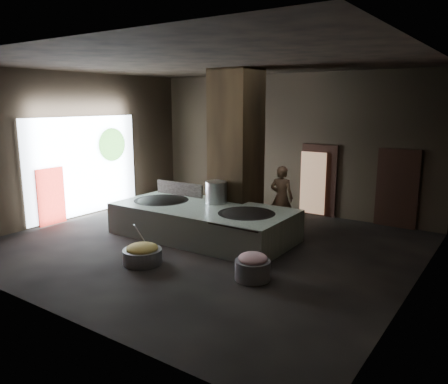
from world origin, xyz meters
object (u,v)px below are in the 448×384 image
Objects in this scene: wok_right at (246,217)px; meat_basin at (253,270)px; stock_pot at (216,193)px; cook at (281,198)px; veg_basin at (142,256)px; wok_left at (162,203)px; hearth_platform at (203,222)px.

meat_basin is (1.26, -1.78, -0.55)m from wok_right.
stock_pot is (-1.30, 0.50, 0.38)m from wok_right.
stock_pot is 0.35× the size of cook.
veg_basin is at bearing -89.45° from stock_pot.
wok_left is at bearing 123.45° from veg_basin.
veg_basin is at bearing -117.80° from wok_right.
veg_basin is at bearing -56.55° from wok_left.
wok_right reaches higher than veg_basin.
hearth_platform is 3.41× the size of wok_right.
wok_right is 2.79m from veg_basin.
wok_left is at bearing 26.11° from cook.
hearth_platform reaches higher than meat_basin.
hearth_platform reaches higher than veg_basin.
hearth_platform is at bearing 1.97° from wok_left.
cook reaches higher than wok_left.
cook reaches higher than veg_basin.
wok_left is 2.80m from wok_right.
wok_right is 0.78× the size of cook.
stock_pot is at bearing 138.31° from meat_basin.
wok_right is at bearing -21.04° from stock_pot.
veg_basin is (-1.31, -4.24, -0.76)m from cook.
wok_left is at bearing -177.95° from wok_right.
stock_pot reaches higher than hearth_platform.
wok_right is at bearing 62.20° from veg_basin.
cook is (0.04, 1.83, 0.17)m from wok_right.
meat_basin is at bearing -54.72° from wok_right.
stock_pot is at bearing 83.62° from hearth_platform.
hearth_platform is 1.49m from wok_left.
wok_left is 0.83× the size of cook.
cook is (1.39, 1.88, 0.50)m from hearth_platform.
veg_basin is at bearing -89.29° from hearth_platform.
meat_basin is at bearing -41.69° from stock_pot.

